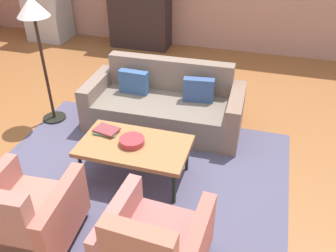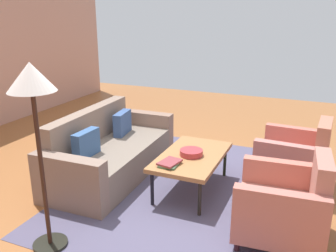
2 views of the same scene
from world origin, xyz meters
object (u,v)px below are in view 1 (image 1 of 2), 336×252
Objects in this scene: coffee_table at (134,147)px; fruit_bowl at (132,141)px; armchair_left at (25,218)px; floor_lamp at (34,19)px; armchair_right at (153,250)px; cabinet at (140,2)px; couch at (165,105)px; book_stack at (107,131)px.

coffee_table is 4.37× the size of fruit_bowl.
floor_lamp is (-0.98, 2.01, 1.10)m from armchair_left.
cabinet reaches higher than armchair_right.
cabinet is at bearing 108.65° from fruit_bowl.
couch reaches higher than book_stack.
floor_lamp is (-1.19, 0.72, 0.96)m from book_stack.
fruit_bowl is (-0.02, 0.00, 0.07)m from coffee_table.
armchair_right is 3.21× the size of fruit_bowl.
armchair_right is (0.60, -1.17, -0.08)m from coffee_table.
book_stack is (-0.38, -1.06, 0.19)m from couch.
book_stack is at bearing 161.46° from coffee_table.
book_stack is 0.16× the size of cabinet.
book_stack is at bearing -31.06° from floor_lamp.
book_stack is at bearing 68.91° from couch.
floor_lamp is at bearing 148.94° from book_stack.
armchair_right is at bearing -69.10° from cabinet.
cabinet reaches higher than armchair_left.
armchair_right is at bearing -4.24° from armchair_left.
armchair_right is 1.33m from fruit_bowl.
armchair_right reaches higher than book_stack.
couch is at bearing 107.44° from armchair_right.
cabinet is 3.16m from floor_lamp.
armchair_left reaches higher than book_stack.
floor_lamp reaches higher than couch.
coffee_table is 1.36× the size of armchair_right.
book_stack is (0.21, 1.29, 0.14)m from armchair_left.
couch is 1.18× the size of cabinet.
cabinet reaches higher than couch.
floor_lamp reaches higher than armchair_left.
floor_lamp is (-0.22, -3.10, 0.54)m from cabinet.
armchair_right is 0.49× the size of cabinet.
cabinet is (-0.97, 3.82, 0.42)m from book_stack.
armchair_left is 3.21× the size of fruit_bowl.
fruit_bowl is at bearing 59.70° from armchair_left.
couch is 2.43m from armchair_left.
armchair_left and armchair_right have the same top height.
floor_lamp is at bearing 151.37° from fruit_bowl.
couch is at bearing 71.61° from armchair_left.
book_stack is at bearing -75.70° from cabinet.
cabinet is at bearing 85.97° from floor_lamp.
floor_lamp is at bearing -94.03° from cabinet.
armchair_left is (-0.60, -1.17, -0.08)m from coffee_table.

